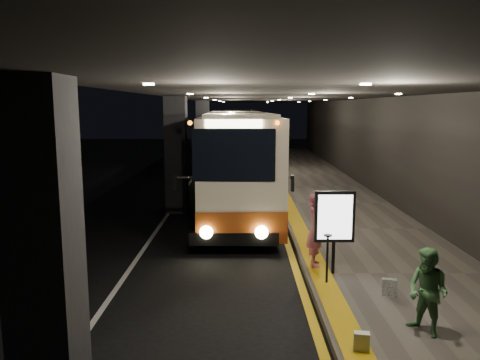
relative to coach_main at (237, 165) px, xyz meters
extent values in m
plane|color=black|center=(-0.79, -4.18, -1.78)|extent=(90.00, 90.00, 0.00)
cube|color=silver|center=(-2.59, 0.82, -1.77)|extent=(0.12, 50.00, 0.01)
cube|color=gold|center=(1.56, 0.82, -1.77)|extent=(0.18, 50.00, 0.01)
cube|color=#514C44|center=(3.96, 0.82, -1.70)|extent=(4.50, 50.00, 0.15)
cube|color=gold|center=(2.06, 0.82, -1.62)|extent=(0.50, 50.00, 0.01)
cube|color=black|center=(6.21, 0.82, 1.22)|extent=(0.10, 50.00, 6.00)
cube|color=black|center=(-2.29, -12.18, 0.42)|extent=(0.80, 0.80, 4.40)
cube|color=black|center=(-2.29, -0.18, 0.42)|extent=(0.80, 0.80, 4.40)
cube|color=black|center=(-2.29, 11.82, 0.42)|extent=(0.80, 0.80, 4.40)
cube|color=black|center=(1.71, 0.82, 2.82)|extent=(9.00, 50.00, 0.40)
cube|color=beige|center=(0.00, 0.02, 0.27)|extent=(2.85, 11.78, 3.32)
cube|color=maroon|center=(0.00, 0.02, -0.95)|extent=(2.87, 11.81, 0.88)
cube|color=black|center=(0.00, -5.86, 1.00)|extent=(2.15, 0.14, 1.37)
cube|color=black|center=(0.00, -5.78, -1.24)|extent=(2.40, 0.33, 0.34)
cylinder|color=black|center=(-1.10, -3.68, -1.29)|extent=(0.27, 0.98, 0.98)
cylinder|color=black|center=(1.10, -3.68, -1.29)|extent=(0.27, 0.98, 0.98)
cylinder|color=black|center=(-1.10, 3.92, -1.29)|extent=(0.27, 0.98, 0.98)
cylinder|color=black|center=(1.10, 3.92, -1.29)|extent=(0.27, 0.98, 0.98)
sphere|color=#FFEAA5|center=(-0.73, -5.87, -1.05)|extent=(0.35, 0.35, 0.35)
sphere|color=#FFEAA5|center=(0.73, -5.87, -1.05)|extent=(0.35, 0.35, 0.35)
cube|color=#FFF2BF|center=(0.00, -5.87, 1.81)|extent=(1.46, 0.10, 0.21)
cube|color=beige|center=(0.05, 14.34, 0.23)|extent=(2.94, 11.58, 3.25)
cube|color=maroon|center=(0.05, 14.34, -0.97)|extent=(2.96, 11.60, 0.86)
cube|color=black|center=(0.05, 8.58, 0.95)|extent=(2.10, 0.16, 1.34)
cube|color=black|center=(0.05, 8.66, -1.25)|extent=(2.35, 0.36, 0.33)
cylinder|color=black|center=(-1.03, 10.71, -1.30)|extent=(0.27, 0.96, 0.96)
cylinder|color=black|center=(1.12, 10.71, -1.30)|extent=(0.27, 0.96, 0.96)
cylinder|color=black|center=(-1.03, 18.17, -1.30)|extent=(0.27, 0.96, 0.96)
cylinder|color=black|center=(1.12, 18.17, -1.30)|extent=(0.27, 0.96, 0.96)
cube|color=beige|center=(0.35, 27.73, 0.22)|extent=(2.95, 11.51, 3.23)
cube|color=maroon|center=(0.35, 27.73, -0.97)|extent=(2.97, 11.53, 0.86)
cube|color=black|center=(0.35, 22.00, 0.93)|extent=(2.09, 0.17, 1.33)
cube|color=black|center=(0.35, 22.08, -1.26)|extent=(2.34, 0.37, 0.33)
cylinder|color=black|center=(-0.72, 24.12, -1.30)|extent=(0.27, 0.95, 0.95)
cylinder|color=black|center=(1.41, 24.12, -1.30)|extent=(0.27, 0.95, 0.95)
cylinder|color=black|center=(-0.72, 31.53, -1.30)|extent=(0.27, 0.95, 0.95)
cylinder|color=black|center=(1.41, 31.53, -1.30)|extent=(0.27, 0.95, 0.95)
imported|color=#B6556A|center=(2.01, -6.80, -0.73)|extent=(0.45, 0.67, 1.80)
imported|color=#417544|center=(3.38, -10.30, -0.87)|extent=(0.79, 0.87, 1.52)
cube|color=black|center=(3.26, -8.65, -1.45)|extent=(0.32, 0.19, 0.36)
cube|color=silver|center=(2.13, -10.87, -1.47)|extent=(0.27, 0.18, 0.31)
cylinder|color=black|center=(2.35, -7.35, -1.25)|extent=(0.08, 0.08, 0.76)
cube|color=black|center=(2.35, -7.35, -0.26)|extent=(0.93, 0.11, 1.20)
cube|color=white|center=(2.35, -7.41, -0.26)|extent=(0.79, 0.03, 1.04)
cylinder|color=black|center=(2.10, -7.95, -1.08)|extent=(0.05, 0.05, 1.09)
camera|label=1|loc=(0.23, -17.86, 2.24)|focal=35.00mm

